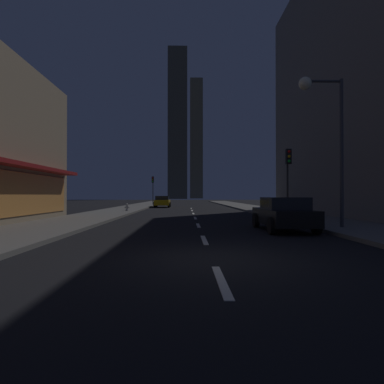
{
  "coord_description": "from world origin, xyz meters",
  "views": [
    {
      "loc": [
        -0.64,
        -7.7,
        1.54
      ],
      "look_at": [
        0.0,
        24.45,
        1.87
      ],
      "focal_mm": 29.74,
      "sensor_mm": 36.0,
      "label": 1
    }
  ],
  "objects": [
    {
      "name": "ground_plane",
      "position": [
        0.0,
        32.0,
        -0.05
      ],
      "size": [
        78.0,
        136.0,
        0.1
      ],
      "primitive_type": "cube",
      "color": "black"
    },
    {
      "name": "traffic_light_far_left",
      "position": [
        -5.5,
        39.34,
        3.19
      ],
      "size": [
        0.32,
        0.48,
        4.2
      ],
      "color": "#2D2D2D",
      "rests_on": "sidewalk_left"
    },
    {
      "name": "car_parked_near",
      "position": [
        3.6,
        5.98,
        0.74
      ],
      "size": [
        1.98,
        4.24,
        1.45
      ],
      "color": "black",
      "rests_on": "ground"
    },
    {
      "name": "fire_hydrant_far_left",
      "position": [
        -5.9,
        20.82,
        0.45
      ],
      "size": [
        0.42,
        0.3,
        0.65
      ],
      "color": "#B2B2B2",
      "rests_on": "sidewalk_left"
    },
    {
      "name": "traffic_light_near_right",
      "position": [
        5.5,
        11.18,
        3.19
      ],
      "size": [
        0.32,
        0.48,
        4.2
      ],
      "color": "#2D2D2D",
      "rests_on": "sidewalk_right"
    },
    {
      "name": "skyscraper_distant_tall",
      "position": [
        -4.07,
        126.9,
        31.91
      ],
      "size": [
        8.13,
        6.22,
        63.83
      ],
      "primitive_type": "cube",
      "color": "#4B4738",
      "rests_on": "ground"
    },
    {
      "name": "sidewalk_left",
      "position": [
        -7.0,
        32.0,
        0.07
      ],
      "size": [
        4.0,
        76.0,
        0.15
      ],
      "primitive_type": "cube",
      "color": "#605E59",
      "rests_on": "ground"
    },
    {
      "name": "skyscraper_distant_mid",
      "position": [
        4.5,
        145.71,
        28.79
      ],
      "size": [
        6.04,
        6.14,
        57.57
      ],
      "primitive_type": "cube",
      "color": "#5F5A47",
      "rests_on": "ground"
    },
    {
      "name": "street_lamp_right",
      "position": [
        5.38,
        6.07,
        5.07
      ],
      "size": [
        1.96,
        0.56,
        6.58
      ],
      "color": "#38383D",
      "rests_on": "sidewalk_right"
    },
    {
      "name": "car_parked_far",
      "position": [
        -3.6,
        32.78,
        0.74
      ],
      "size": [
        1.98,
        4.24,
        1.45
      ],
      "color": "gold",
      "rests_on": "ground"
    },
    {
      "name": "sidewalk_right",
      "position": [
        7.0,
        32.0,
        0.07
      ],
      "size": [
        4.0,
        76.0,
        0.15
      ],
      "primitive_type": "cube",
      "color": "#605E59",
      "rests_on": "ground"
    },
    {
      "name": "lane_marking_center",
      "position": [
        0.0,
        13.6,
        0.01
      ],
      "size": [
        0.16,
        33.4,
        0.01
      ],
      "color": "silver",
      "rests_on": "ground"
    }
  ]
}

